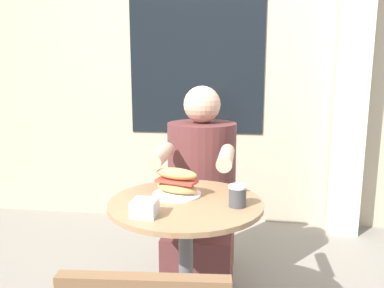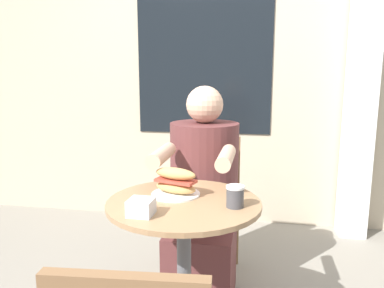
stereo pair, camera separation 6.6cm
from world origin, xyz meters
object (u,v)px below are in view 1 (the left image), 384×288
object	(u,v)px
sandwich_on_plate	(177,183)
diner_chair	(207,191)
cafe_table	(186,249)
drink_cup	(238,196)
seated_diner	(201,211)

from	to	relation	value
sandwich_on_plate	diner_chair	bearing A→B (deg)	85.99
cafe_table	diner_chair	distance (m)	0.86
sandwich_on_plate	drink_cup	xyz separation A→B (m)	(0.26, -0.10, -0.01)
diner_chair	seated_diner	size ratio (longest dim) A/B	0.72
diner_chair	sandwich_on_plate	bearing A→B (deg)	86.63
cafe_table	drink_cup	distance (m)	0.33
seated_diner	sandwich_on_plate	size ratio (longest dim) A/B	5.78
sandwich_on_plate	seated_diner	bearing A→B (deg)	83.06
cafe_table	sandwich_on_plate	bearing A→B (deg)	125.79
cafe_table	sandwich_on_plate	size ratio (longest dim) A/B	3.63
diner_chair	drink_cup	distance (m)	0.96
sandwich_on_plate	drink_cup	bearing A→B (deg)	-21.88
diner_chair	seated_diner	distance (m)	0.35
seated_diner	drink_cup	distance (m)	0.65
seated_diner	drink_cup	world-z (taller)	seated_diner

